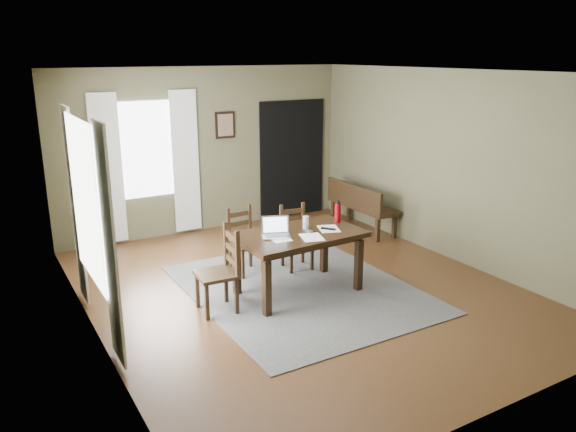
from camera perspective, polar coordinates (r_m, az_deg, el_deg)
ground at (r=7.24m, az=1.21°, el=-7.47°), size 5.00×6.00×0.01m
room_shell at (r=6.72m, az=1.30°, el=6.79°), size 5.02×6.02×2.71m
rug at (r=7.23m, az=1.21°, el=-7.39°), size 2.60×3.20×0.01m
dining_table at (r=6.90m, az=1.05°, el=-2.47°), size 1.60×1.00×0.78m
chair_end at (r=6.53m, az=-6.86°, el=-5.57°), size 0.47×0.47×1.00m
chair_back_left at (r=7.64m, az=-4.45°, el=-2.59°), size 0.43×0.43×0.90m
chair_back_right at (r=7.79m, az=0.80°, el=-2.23°), size 0.43×0.43×0.88m
bench at (r=9.47m, az=7.30°, el=1.32°), size 0.46×1.43×0.81m
laptop at (r=6.75m, az=-1.23°, el=-1.52°), size 0.41×0.37×0.23m
computer_mouse at (r=6.88m, az=2.19°, el=-1.57°), size 0.06×0.09×0.03m
tv_remote at (r=7.00m, az=4.11°, el=-1.31°), size 0.15×0.18×0.02m
drinking_glass at (r=7.00m, az=1.82°, el=-0.67°), size 0.10×0.10×0.16m
water_bottle at (r=7.30m, az=5.07°, el=0.39°), size 0.09×0.09×0.28m
paper_a at (r=6.65m, az=-0.86°, el=-2.31°), size 0.23×0.29×0.00m
paper_b at (r=7.04m, az=4.17°, el=-1.30°), size 0.34×0.38×0.00m
paper_e at (r=6.70m, az=2.43°, el=-2.17°), size 0.33×0.38×0.00m
window_left at (r=6.10m, az=-19.95°, el=1.43°), size 0.01×1.30×1.70m
window_back at (r=9.08m, az=-14.20°, el=6.54°), size 1.00×0.01×1.50m
curtain_left_near at (r=5.40m, az=-17.71°, el=-3.00°), size 0.03×0.48×2.30m
curtain_left_far at (r=6.95m, az=-20.81°, el=0.95°), size 0.03×0.48×2.30m
curtain_back_left at (r=8.94m, az=-17.84°, el=4.48°), size 0.44×0.03×2.30m
curtain_back_right at (r=9.28m, az=-10.36°, el=5.41°), size 0.44×0.03×2.30m
framed_picture at (r=9.49m, az=-6.41°, el=9.18°), size 0.34×0.03×0.44m
doorway_back at (r=10.19m, az=0.42°, el=5.78°), size 1.30×0.03×2.10m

